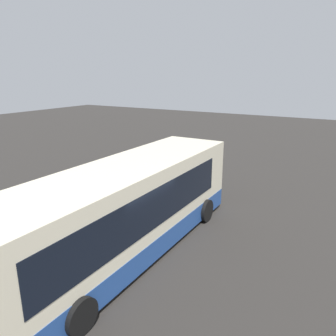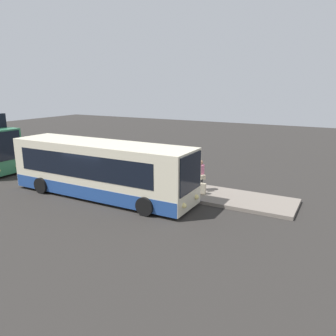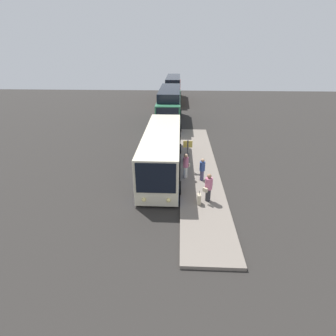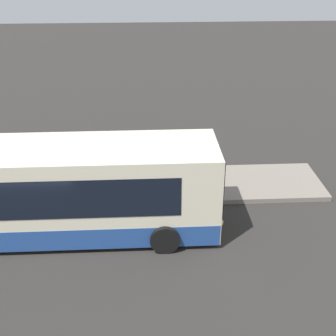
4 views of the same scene
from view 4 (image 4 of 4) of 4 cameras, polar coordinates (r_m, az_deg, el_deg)
ground at (r=15.64m, az=-14.90°, el=-7.99°), size 80.00×80.00×0.00m
platform at (r=18.09m, az=-13.26°, el=-2.38°), size 20.00×2.78×0.18m
bus_lead at (r=15.04m, az=-14.70°, el=-2.87°), size 10.77×2.82×2.96m
passenger_boarding at (r=17.46m, az=-6.66°, el=0.53°), size 0.60×0.45×1.58m
passenger_waiting at (r=17.59m, az=2.05°, el=1.21°), size 0.68×0.66×1.74m
passenger_with_bags at (r=16.46m, az=-8.07°, el=-0.83°), size 0.63×0.56×1.76m
suitcase at (r=17.43m, az=3.32°, el=-1.36°), size 0.35×0.21×0.84m
sign_post at (r=16.53m, az=-12.62°, el=0.76°), size 0.10×0.65×2.27m
trash_bin at (r=17.35m, az=-17.33°, el=-2.70°), size 0.44×0.44×0.65m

